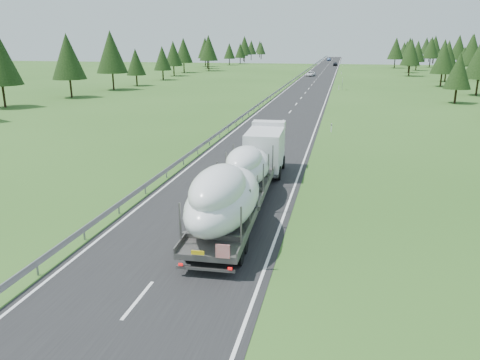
% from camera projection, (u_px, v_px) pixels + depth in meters
% --- Properties ---
extents(ground, '(400.00, 400.00, 0.00)m').
position_uv_depth(ground, '(202.00, 221.00, 27.49)').
color(ground, '#2A521B').
rests_on(ground, ground).
extents(road_surface, '(10.00, 400.00, 0.02)m').
position_uv_depth(road_surface, '(314.00, 82.00, 121.07)').
color(road_surface, black).
rests_on(road_surface, ground).
extents(guardrail, '(0.10, 400.00, 0.76)m').
position_uv_depth(guardrail, '(294.00, 79.00, 121.94)').
color(guardrail, slate).
rests_on(guardrail, ground).
extents(marker_posts, '(0.13, 350.08, 1.00)m').
position_uv_depth(marker_posts, '(342.00, 68.00, 171.05)').
color(marker_posts, silver).
rests_on(marker_posts, ground).
extents(highway_sign, '(0.08, 0.90, 2.60)m').
position_uv_depth(highway_sign, '(342.00, 81.00, 100.35)').
color(highway_sign, slate).
rests_on(highway_sign, ground).
extents(tree_line_right, '(28.88, 310.24, 12.62)m').
position_uv_depth(tree_line_right, '(472.00, 52.00, 123.79)').
color(tree_line_right, black).
rests_on(tree_line_right, ground).
extents(tree_line_left, '(15.68, 309.52, 12.60)m').
position_uv_depth(tree_line_left, '(175.00, 51.00, 140.75)').
color(tree_line_left, black).
rests_on(tree_line_left, ground).
extents(boat_truck, '(3.65, 20.88, 4.35)m').
position_uv_depth(boat_truck, '(241.00, 175.00, 28.36)').
color(boat_truck, silver).
rests_on(boat_truck, ground).
extents(distant_van, '(2.88, 5.45, 1.46)m').
position_uv_depth(distant_van, '(311.00, 74.00, 139.90)').
color(distant_van, white).
rests_on(distant_van, ground).
extents(distant_car_dark, '(1.82, 4.49, 1.53)m').
position_uv_depth(distant_car_dark, '(335.00, 64.00, 197.66)').
color(distant_car_dark, black).
rests_on(distant_car_dark, ground).
extents(distant_car_blue, '(2.08, 4.91, 1.58)m').
position_uv_depth(distant_car_blue, '(329.00, 59.00, 248.67)').
color(distant_car_blue, '#192B47').
rests_on(distant_car_blue, ground).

